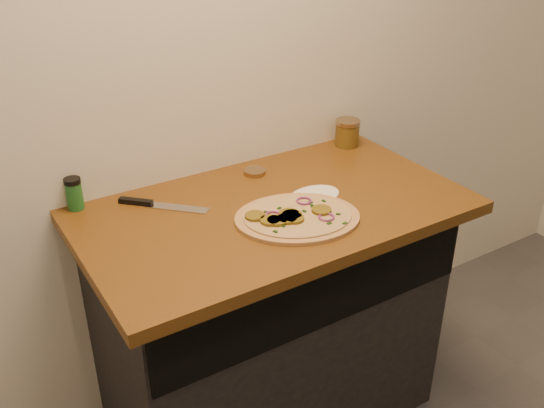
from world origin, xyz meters
TOP-DOWN VIEW (x-y plane):
  - cabinet at (0.00, 1.45)m, footprint 1.10×0.60m
  - countertop at (0.00, 1.42)m, footprint 1.20×0.70m
  - pizza at (0.01, 1.30)m, footprint 0.48×0.48m
  - chefs_knife at (-0.31, 1.61)m, footprint 0.23×0.23m
  - mason_jar_lid at (0.06, 1.64)m, footprint 0.10×0.10m
  - salsa_jar at (0.49, 1.68)m, footprint 0.09×0.09m
  - spice_shaker at (-0.53, 1.72)m, footprint 0.05×0.05m
  - flour_spill at (0.15, 1.40)m, footprint 0.19×0.19m

SIDE VIEW (x-z plane):
  - cabinet at x=0.00m, z-range 0.00..0.86m
  - countertop at x=0.00m, z-range 0.86..0.90m
  - flour_spill at x=0.15m, z-range 0.90..0.90m
  - chefs_knife at x=-0.31m, z-range 0.90..0.91m
  - mason_jar_lid at x=0.06m, z-range 0.90..0.92m
  - pizza at x=0.01m, z-range 0.90..0.92m
  - spice_shaker at x=-0.53m, z-range 0.90..1.00m
  - salsa_jar at x=0.49m, z-range 0.90..1.00m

